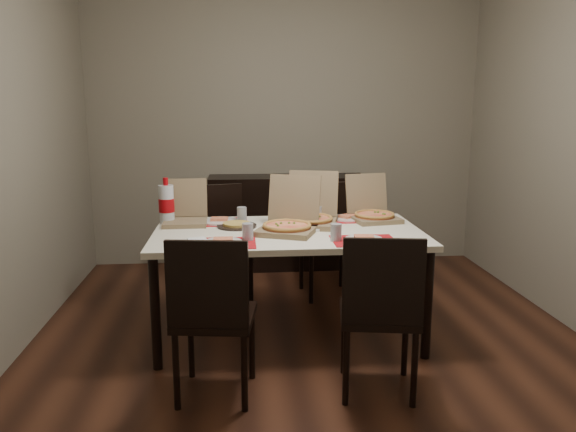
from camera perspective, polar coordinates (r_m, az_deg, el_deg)
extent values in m
cube|color=#442214|center=(3.93, 2.25, -12.71)|extent=(3.80, 4.00, 0.02)
cube|color=gray|center=(5.59, -0.30, 8.45)|extent=(3.80, 0.02, 2.60)
cube|color=gray|center=(3.85, -27.25, 5.72)|extent=(0.02, 4.00, 2.60)
cube|color=black|center=(5.48, -0.08, -0.60)|extent=(1.50, 0.40, 0.90)
cube|color=#F5ECCE|center=(3.80, 0.00, -1.77)|extent=(1.80, 1.00, 0.04)
cylinder|color=black|center=(3.51, -13.32, -9.65)|extent=(0.06, 0.06, 0.71)
cylinder|color=black|center=(3.67, 13.99, -8.76)|extent=(0.06, 0.06, 0.71)
cylinder|color=black|center=(4.34, -11.71, -5.44)|extent=(0.06, 0.06, 0.71)
cylinder|color=black|center=(4.46, 10.33, -4.90)|extent=(0.06, 0.06, 0.71)
cube|color=black|center=(3.14, -7.43, -10.15)|extent=(0.47, 0.47, 0.04)
cube|color=black|center=(2.88, -8.21, -6.93)|extent=(0.42, 0.09, 0.46)
cylinder|color=black|center=(3.11, -11.29, -15.25)|extent=(0.04, 0.04, 0.43)
cylinder|color=black|center=(3.05, -4.45, -15.63)|extent=(0.04, 0.04, 0.43)
cylinder|color=black|center=(3.43, -9.83, -12.57)|extent=(0.04, 0.04, 0.43)
cylinder|color=black|center=(3.37, -3.69, -12.84)|extent=(0.04, 0.04, 0.43)
cube|color=black|center=(3.20, 9.17, -9.82)|extent=(0.48, 0.48, 0.04)
cube|color=black|center=(2.93, 9.66, -6.63)|extent=(0.42, 0.10, 0.46)
cylinder|color=black|center=(3.11, 5.92, -15.06)|extent=(0.04, 0.04, 0.43)
cylinder|color=black|center=(3.15, 12.71, -14.98)|extent=(0.04, 0.04, 0.43)
cylinder|color=black|center=(3.44, 5.71, -12.36)|extent=(0.04, 0.04, 0.43)
cylinder|color=black|center=(3.47, 11.80, -12.33)|extent=(0.04, 0.04, 0.43)
cube|color=black|center=(4.60, -6.59, -3.06)|extent=(0.51, 0.51, 0.04)
cube|color=black|center=(4.73, -7.17, 0.44)|extent=(0.41, 0.13, 0.46)
cylinder|color=black|center=(4.87, -4.92, -5.05)|extent=(0.04, 0.04, 0.43)
cylinder|color=black|center=(4.80, -9.10, -5.41)|extent=(0.04, 0.04, 0.43)
cylinder|color=black|center=(4.54, -3.79, -6.30)|extent=(0.04, 0.04, 0.43)
cylinder|color=black|center=(4.46, -8.27, -6.71)|extent=(0.04, 0.04, 0.43)
cube|color=black|center=(4.69, 4.02, -2.73)|extent=(0.46, 0.46, 0.04)
cube|color=black|center=(4.81, 3.46, 0.71)|extent=(0.42, 0.08, 0.46)
cylinder|color=black|center=(4.96, 5.44, -4.74)|extent=(0.04, 0.04, 0.43)
cylinder|color=black|center=(4.87, 1.37, -5.00)|extent=(0.04, 0.04, 0.43)
cylinder|color=black|center=(4.64, 6.73, -5.96)|extent=(0.04, 0.04, 0.43)
cylinder|color=black|center=(4.54, 2.38, -6.27)|extent=(0.04, 0.04, 0.43)
cube|color=red|center=(3.47, -6.60, -2.77)|extent=(0.40, 0.30, 0.00)
cylinder|color=white|center=(3.47, -6.61, -2.64)|extent=(0.23, 0.23, 0.01)
cube|color=#FFCE7F|center=(3.47, -6.61, -2.40)|extent=(0.12, 0.09, 0.02)
cylinder|color=#90939A|center=(3.52, -4.11, -1.63)|extent=(0.07, 0.07, 0.11)
cube|color=#B2B2B7|center=(3.47, -9.45, -2.85)|extent=(0.20, 0.04, 0.00)
cube|color=white|center=(3.51, -9.20, -2.46)|extent=(0.13, 0.13, 0.02)
cube|color=red|center=(3.55, 7.73, -2.49)|extent=(0.40, 0.30, 0.00)
cylinder|color=white|center=(3.54, 7.73, -2.36)|extent=(0.24, 0.24, 0.01)
cube|color=#FFCE7F|center=(3.54, 7.74, -2.13)|extent=(0.13, 0.10, 0.02)
cylinder|color=#90939A|center=(3.51, 4.90, -1.68)|extent=(0.07, 0.07, 0.11)
cube|color=#B2B2B7|center=(3.58, 10.32, -2.44)|extent=(0.20, 0.04, 0.00)
cube|color=red|center=(4.07, -6.98, -0.61)|extent=(0.40, 0.30, 0.00)
cylinder|color=white|center=(4.07, -6.98, -0.50)|extent=(0.28, 0.28, 0.01)
cube|color=#FFCE7F|center=(4.07, -6.99, -0.30)|extent=(0.13, 0.10, 0.02)
cylinder|color=#90939A|center=(4.05, -4.71, 0.14)|extent=(0.07, 0.07, 0.11)
cube|color=#B2B2B7|center=(4.10, -9.06, -0.61)|extent=(0.20, 0.04, 0.00)
cube|color=white|center=(4.12, -9.19, -0.37)|extent=(0.13, 0.13, 0.02)
cube|color=red|center=(4.17, 6.10, -0.31)|extent=(0.40, 0.30, 0.00)
cylinder|color=white|center=(4.17, 6.10, -0.20)|extent=(0.25, 0.25, 0.01)
cube|color=#FFCE7F|center=(4.17, 6.11, 0.00)|extent=(0.15, 0.14, 0.02)
cylinder|color=#90939A|center=(4.09, 3.01, 0.26)|extent=(0.07, 0.07, 0.11)
cube|color=#B2B2B7|center=(4.22, 7.46, -0.21)|extent=(0.20, 0.04, 0.00)
cube|color=white|center=(3.76, 2.04, -1.46)|extent=(0.16, 0.16, 0.02)
cube|color=brown|center=(3.71, -0.11, -1.48)|extent=(0.47, 0.47, 0.04)
cube|color=brown|center=(3.85, 0.64, 1.76)|extent=(0.36, 0.21, 0.32)
cylinder|color=#FFCE7F|center=(3.71, -0.11, -1.07)|extent=(0.40, 0.40, 0.02)
cube|color=brown|center=(4.14, 8.77, -0.28)|extent=(0.37, 0.37, 0.03)
cube|color=brown|center=(4.25, 7.95, 2.31)|extent=(0.33, 0.13, 0.29)
cylinder|color=#FFCE7F|center=(4.13, 8.78, 0.06)|extent=(0.32, 0.32, 0.02)
cube|color=brown|center=(4.04, -10.38, -0.63)|extent=(0.31, 0.31, 0.03)
cube|color=brown|center=(4.16, -10.31, 1.87)|extent=(0.30, 0.07, 0.27)
cube|color=brown|center=(3.94, 2.21, -0.71)|extent=(0.44, 0.44, 0.04)
cube|color=brown|center=(4.09, 2.57, 2.33)|extent=(0.37, 0.17, 0.32)
cylinder|color=#FFCE7F|center=(3.94, 2.21, -0.32)|extent=(0.38, 0.38, 0.02)
cylinder|color=black|center=(3.91, -5.23, -1.01)|extent=(0.28, 0.28, 0.01)
cylinder|color=#DEBA55|center=(3.91, -5.23, -0.80)|extent=(0.19, 0.19, 0.02)
imported|color=white|center=(4.02, 1.22, -0.52)|extent=(0.11, 0.11, 0.03)
cylinder|color=silver|center=(4.07, -12.24, 1.15)|extent=(0.11, 0.11, 0.28)
cylinder|color=#A3070D|center=(4.07, -12.24, 1.08)|extent=(0.11, 0.11, 0.10)
cylinder|color=#A3070D|center=(4.05, -12.34, 3.45)|extent=(0.04, 0.04, 0.05)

